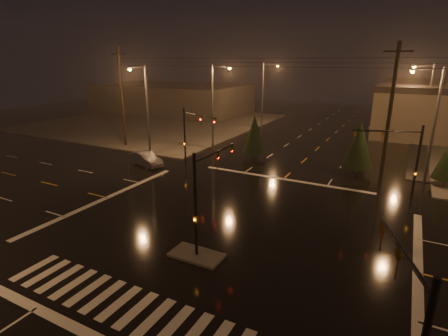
{
  "coord_description": "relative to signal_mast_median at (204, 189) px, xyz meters",
  "views": [
    {
      "loc": [
        9.44,
        -18.53,
        10.58
      ],
      "look_at": [
        -1.95,
        2.95,
        3.0
      ],
      "focal_mm": 28.0,
      "sensor_mm": 36.0,
      "label": 1
    }
  ],
  "objects": [
    {
      "name": "conifer_3",
      "position": [
        -5.24,
        19.35,
        -1.0
      ],
      "size": [
        2.63,
        2.63,
        4.81
      ],
      "color": "black",
      "rests_on": "ground"
    },
    {
      "name": "signal_mast_median",
      "position": [
        0.0,
        0.0,
        0.0
      ],
      "size": [
        0.25,
        4.59,
        6.0
      ],
      "color": "black",
      "rests_on": "ground"
    },
    {
      "name": "streetlight_4",
      "position": [
        11.18,
        39.07,
        2.05
      ],
      "size": [
        2.77,
        0.32,
        10.0
      ],
      "color": "#38383A",
      "rests_on": "ground"
    },
    {
      "name": "crosswalk",
      "position": [
        -0.0,
        -5.93,
        -3.75
      ],
      "size": [
        15.0,
        2.6,
        0.01
      ],
      "primitive_type": "cube",
      "color": "beige",
      "rests_on": "ground"
    },
    {
      "name": "conifer_4",
      "position": [
        5.69,
        18.77,
        -0.82
      ],
      "size": [
        2.85,
        2.85,
        5.16
      ],
      "color": "black",
      "rests_on": "ground"
    },
    {
      "name": "streetlight_2",
      "position": [
        -11.18,
        37.07,
        2.05
      ],
      "size": [
        2.77,
        0.32,
        10.0
      ],
      "color": "#38383A",
      "rests_on": "ground"
    },
    {
      "name": "commercial_block",
      "position": [
        -35.0,
        45.07,
        -0.95
      ],
      "size": [
        30.0,
        18.0,
        5.6
      ],
      "primitive_type": "cube",
      "color": "#44403C",
      "rests_on": "ground"
    },
    {
      "name": "car_crossing",
      "position": [
        -14.06,
        11.47,
        -3.04
      ],
      "size": [
        4.58,
        2.66,
        1.43
      ],
      "primitive_type": "imported",
      "rotation": [
        0.0,
        0.0,
        1.29
      ],
      "color": "slate",
      "rests_on": "ground"
    },
    {
      "name": "signal_mast_nw",
      "position": [
        -9.5,
        13.21,
        0.04
      ],
      "size": [
        4.84,
        1.86,
        6.0
      ],
      "color": "black",
      "rests_on": "ground"
    },
    {
      "name": "streetlight_3",
      "position": [
        11.18,
        19.07,
        2.05
      ],
      "size": [
        2.77,
        0.32,
        10.0
      ],
      "color": "#38383A",
      "rests_on": "ground"
    },
    {
      "name": "utility_pole_0",
      "position": [
        -22.0,
        17.07,
        2.38
      ],
      "size": [
        2.2,
        0.32,
        12.0
      ],
      "color": "black",
      "rests_on": "ground"
    },
    {
      "name": "streetlight_1",
      "position": [
        -11.18,
        21.07,
        2.05
      ],
      "size": [
        2.77,
        0.32,
        10.0
      ],
      "color": "#38383A",
      "rests_on": "ground"
    },
    {
      "name": "median_island",
      "position": [
        -0.0,
        -0.93,
        -3.68
      ],
      "size": [
        3.0,
        1.6,
        0.15
      ],
      "primitive_type": "cube",
      "color": "#44423D",
      "rests_on": "ground"
    },
    {
      "name": "signal_mast_se",
      "position": [
        10.23,
        -6.68,
        -0.04
      ],
      "size": [
        1.55,
        3.87,
        6.0
      ],
      "color": "black",
      "rests_on": "ground"
    },
    {
      "name": "sidewalk_nw",
      "position": [
        -30.0,
        33.07,
        -3.69
      ],
      "size": [
        36.0,
        36.0,
        0.12
      ],
      "primitive_type": "cube",
      "color": "#44423D",
      "rests_on": "ground"
    },
    {
      "name": "ground",
      "position": [
        -0.0,
        3.07,
        -3.75
      ],
      "size": [
        140.0,
        140.0,
        0.0
      ],
      "primitive_type": "plane",
      "color": "black",
      "rests_on": "ground"
    },
    {
      "name": "stop_bar_far",
      "position": [
        -0.0,
        14.07,
        -3.75
      ],
      "size": [
        16.0,
        0.5,
        0.01
      ],
      "primitive_type": "cube",
      "color": "beige",
      "rests_on": "ground"
    },
    {
      "name": "utility_pole_1",
      "position": [
        8.0,
        17.07,
        2.38
      ],
      "size": [
        2.2,
        0.32,
        12.0
      ],
      "color": "black",
      "rests_on": "ground"
    },
    {
      "name": "signal_mast_ne",
      "position": [
        9.5,
        13.21,
        0.04
      ],
      "size": [
        4.84,
        1.86,
        6.0
      ],
      "color": "black",
      "rests_on": "ground"
    },
    {
      "name": "streetlight_5",
      "position": [
        -16.0,
        14.26,
        2.05
      ],
      "size": [
        0.32,
        2.77,
        10.0
      ],
      "color": "#38383A",
      "rests_on": "ground"
    }
  ]
}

